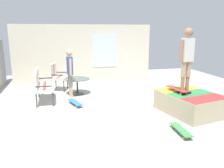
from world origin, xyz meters
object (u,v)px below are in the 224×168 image
(skateboard_by_bench, at_px, (75,102))
(skateboard_spare, at_px, (181,130))
(patio_table, at_px, (77,83))
(skateboard_on_ramp, at_px, (177,89))
(person_skater, at_px, (187,56))
(patio_chair_near_house, at_px, (56,74))
(skate_ramp, at_px, (191,103))
(person_watching, at_px, (70,70))
(patio_bench, at_px, (41,83))

(skateboard_by_bench, distance_m, skateboard_spare, 3.33)
(patio_table, distance_m, skateboard_on_ramp, 3.54)
(patio_table, xyz_separation_m, person_skater, (-2.62, -2.68, 1.19))
(patio_chair_near_house, height_order, patio_table, patio_chair_near_house)
(skate_ramp, xyz_separation_m, patio_table, (2.64, 2.89, 0.12))
(person_skater, bearing_deg, skateboard_by_bench, 63.99)
(patio_chair_near_house, distance_m, person_skater, 4.88)
(person_watching, bearing_deg, skateboard_on_ramp, -125.33)
(person_watching, bearing_deg, patio_bench, 99.14)
(skateboard_spare, xyz_separation_m, skateboard_on_ramp, (1.31, -0.58, 0.57))
(patio_table, distance_m, person_watching, 0.77)
(patio_table, bearing_deg, patio_chair_near_house, 43.58)
(patio_chair_near_house, xyz_separation_m, patio_table, (-0.75, -0.72, -0.21))
(skate_ramp, bearing_deg, person_skater, 84.04)
(skateboard_on_ramp, bearing_deg, skateboard_spare, 156.02)
(patio_chair_near_house, height_order, person_watching, person_watching)
(skate_ramp, relative_size, person_watching, 1.41)
(skateboard_by_bench, bearing_deg, person_skater, -116.01)
(patio_table, bearing_deg, skateboard_by_bench, 171.40)
(patio_chair_near_house, distance_m, skateboard_spare, 5.28)
(patio_bench, distance_m, patio_table, 1.36)
(skateboard_on_ramp, bearing_deg, person_watching, 54.67)
(patio_table, distance_m, skateboard_spare, 4.26)
(skateboard_on_ramp, bearing_deg, skate_ramp, -117.59)
(skateboard_by_bench, relative_size, skateboard_spare, 1.02)
(skateboard_by_bench, distance_m, skateboard_on_ramp, 3.05)
(person_skater, height_order, skateboard_spare, person_skater)
(patio_bench, distance_m, person_watching, 1.01)
(patio_bench, relative_size, patio_table, 1.40)
(person_watching, xyz_separation_m, skateboard_spare, (-3.29, -2.22, -0.87))
(skateboard_by_bench, xyz_separation_m, skateboard_spare, (-2.55, -2.14, 0.00))
(skate_ramp, height_order, skateboard_on_ramp, skateboard_on_ramp)
(patio_bench, height_order, patio_table, patio_bench)
(person_watching, distance_m, skateboard_by_bench, 1.15)
(skate_ramp, xyz_separation_m, patio_chair_near_house, (3.39, 3.61, 0.33))
(skate_ramp, height_order, skateboard_spare, skate_ramp)
(patio_bench, relative_size, person_skater, 0.72)
(patio_table, relative_size, skateboard_by_bench, 1.09)
(person_skater, relative_size, skateboard_by_bench, 2.12)
(patio_bench, height_order, skateboard_spare, patio_bench)
(person_skater, bearing_deg, patio_bench, 62.76)
(skate_ramp, height_order, patio_bench, patio_bench)
(patio_table, height_order, skateboard_by_bench, patio_table)
(person_skater, relative_size, skateboard_spare, 2.15)
(person_watching, xyz_separation_m, skateboard_by_bench, (-0.75, -0.07, -0.87))
(patio_chair_near_house, bearing_deg, skateboard_spare, -149.36)
(patio_bench, xyz_separation_m, patio_chair_near_house, (1.37, -0.48, -0.00))
(patio_table, bearing_deg, patio_bench, 117.45)
(patio_chair_near_house, bearing_deg, person_skater, -134.78)
(person_watching, height_order, skateboard_spare, person_watching)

